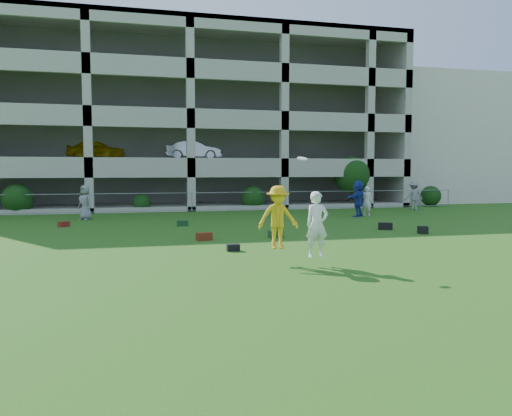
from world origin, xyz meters
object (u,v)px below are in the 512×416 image
object	(u,v)px
bystander_c	(85,203)
parking_garage	(178,125)
stucco_building	(437,143)
bystander_f	(414,196)
bystander_d	(358,198)
bystander_e	(367,201)
crate_d	(423,230)
frisbee_contest	(289,219)

from	to	relation	value
bystander_c	parking_garage	distance (m)	14.77
stucco_building	bystander_f	xyz separation A→B (m)	(-9.07, -11.22, -4.08)
bystander_f	parking_garage	xyz separation A→B (m)	(-13.94, 10.92, 5.09)
parking_garage	bystander_d	bearing A→B (deg)	-59.29
stucco_building	bystander_e	bearing A→B (deg)	-134.19
bystander_e	bystander_f	distance (m)	5.68
crate_d	bystander_c	bearing A→B (deg)	146.24
bystander_c	bystander_f	size ratio (longest dim) A/B	0.96
bystander_f	crate_d	bearing A→B (deg)	66.03
crate_d	parking_garage	size ratio (longest dim) A/B	0.01
stucco_building	frisbee_contest	xyz separation A→B (m)	(-22.50, -27.02, -3.76)
frisbee_contest	parking_garage	distance (m)	27.14
bystander_e	frisbee_contest	xyz separation A→B (m)	(-8.63, -12.76, 0.41)
bystander_f	crate_d	world-z (taller)	bystander_f
frisbee_contest	stucco_building	bearing A→B (deg)	50.22
stucco_building	frisbee_contest	bearing A→B (deg)	-129.78
crate_d	parking_garage	bearing A→B (deg)	109.73
stucco_building	bystander_f	size ratio (longest dim) A/B	8.70
stucco_building	bystander_c	distance (m)	31.89
bystander_c	crate_d	world-z (taller)	bystander_c
stucco_building	bystander_c	xyz separation A→B (m)	(-28.90, -12.83, -4.11)
bystander_e	frisbee_contest	bearing A→B (deg)	108.90
stucco_building	bystander_f	distance (m)	14.99
frisbee_contest	bystander_c	bearing A→B (deg)	114.31
bystander_e	bystander_f	size ratio (longest dim) A/B	0.90
crate_d	frisbee_contest	world-z (taller)	frisbee_contest
bystander_e	crate_d	distance (m)	7.86
stucco_building	bystander_e	size ratio (longest dim) A/B	9.68
bystander_d	frisbee_contest	bearing A→B (deg)	15.56
frisbee_contest	parking_garage	xyz separation A→B (m)	(-0.51, 26.72, 4.77)
bystander_e	parking_garage	bearing A→B (deg)	-3.79
bystander_c	parking_garage	bearing A→B (deg)	109.84
stucco_building	parking_garage	world-z (taller)	parking_garage
bystander_f	parking_garage	world-z (taller)	parking_garage
frisbee_contest	parking_garage	world-z (taller)	parking_garage
bystander_d	bystander_e	distance (m)	0.76
bystander_c	frisbee_contest	size ratio (longest dim) A/B	0.66
bystander_f	crate_d	size ratio (longest dim) A/B	5.26
frisbee_contest	bystander_f	bearing A→B (deg)	49.63
bystander_f	bystander_e	bearing A→B (deg)	38.27
bystander_e	crate_d	bearing A→B (deg)	132.88
bystander_e	frisbee_contest	distance (m)	15.41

